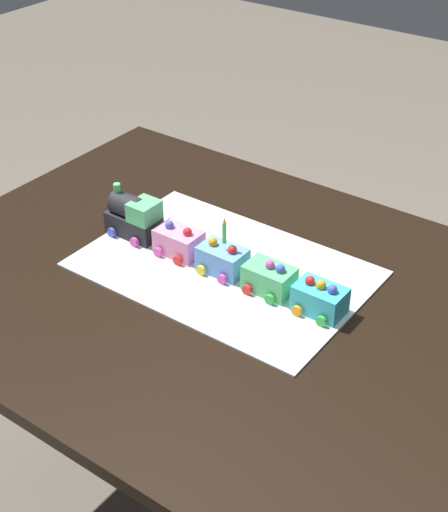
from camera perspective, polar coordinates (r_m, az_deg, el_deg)
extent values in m
cube|color=black|center=(1.59, 0.78, -3.01)|extent=(1.40, 1.00, 0.03)
cube|color=black|center=(2.41, -5.65, 0.37)|extent=(0.07, 0.07, 0.71)
cube|color=silver|center=(1.64, 0.00, -0.93)|extent=(0.60, 0.40, 0.00)
cube|color=#232328|center=(1.75, -6.71, 2.34)|extent=(0.12, 0.06, 0.05)
cylinder|color=#232328|center=(1.74, -7.19, 3.74)|extent=(0.07, 0.05, 0.05)
cube|color=#59CC7A|center=(1.71, -5.95, 3.34)|extent=(0.06, 0.06, 0.04)
cylinder|color=#59CC7A|center=(1.74, -7.95, 4.90)|extent=(0.02, 0.02, 0.03)
sphere|color=#F4EFCC|center=(1.79, -8.36, 3.21)|extent=(0.02, 0.02, 0.02)
cylinder|color=#4C59D8|center=(1.76, -8.29, 1.78)|extent=(0.02, 0.01, 0.02)
cylinder|color=#D84CB2|center=(1.72, -6.62, 1.08)|extent=(0.02, 0.01, 0.02)
cylinder|color=red|center=(1.80, -6.74, 2.77)|extent=(0.02, 0.01, 0.02)
cylinder|color=red|center=(1.76, -5.07, 2.10)|extent=(0.02, 0.01, 0.02)
cube|color=pink|center=(1.67, -3.38, 1.06)|extent=(0.10, 0.06, 0.06)
cylinder|color=#D84CB2|center=(1.68, -4.86, 0.33)|extent=(0.02, 0.01, 0.02)
cylinder|color=red|center=(1.65, -3.40, -0.29)|extent=(0.02, 0.01, 0.02)
cylinder|color=#4C59D8|center=(1.72, -3.32, 1.40)|extent=(0.02, 0.01, 0.02)
cylinder|color=green|center=(1.69, -1.87, 0.82)|extent=(0.02, 0.01, 0.02)
sphere|color=red|center=(1.64, -2.74, 1.79)|extent=(0.02, 0.02, 0.02)
sphere|color=#4C59D8|center=(1.67, -4.09, 2.32)|extent=(0.02, 0.02, 0.02)
cube|color=#669EEA|center=(1.61, -0.12, -0.27)|extent=(0.10, 0.06, 0.06)
cylinder|color=yellow|center=(1.61, -1.66, -1.02)|extent=(0.02, 0.01, 0.02)
cylinder|color=#D84CB2|center=(1.59, -0.08, -1.69)|extent=(0.02, 0.01, 0.02)
cylinder|color=yellow|center=(1.66, -0.15, 0.12)|extent=(0.02, 0.01, 0.02)
cylinder|color=red|center=(1.63, 1.41, -0.51)|extent=(0.02, 0.01, 0.02)
sphere|color=orange|center=(1.61, -0.84, 1.03)|extent=(0.02, 0.02, 0.02)
sphere|color=red|center=(1.58, 0.61, 0.46)|extent=(0.02, 0.02, 0.02)
cube|color=#59CC7A|center=(1.56, 3.39, -1.69)|extent=(0.10, 0.06, 0.06)
cylinder|color=red|center=(1.56, 1.80, -2.48)|extent=(0.02, 0.01, 0.02)
cylinder|color=green|center=(1.53, 3.49, -3.19)|extent=(0.02, 0.01, 0.02)
cylinder|color=#4C59D8|center=(1.61, 3.25, -1.25)|extent=(0.02, 0.01, 0.02)
cylinder|color=yellow|center=(1.58, 4.92, -1.92)|extent=(0.02, 0.01, 0.02)
sphere|color=#4C59D8|center=(1.53, 4.22, -0.97)|extent=(0.02, 0.02, 0.02)
sphere|color=#D84CB2|center=(1.54, 3.43, -0.66)|extent=(0.02, 0.02, 0.02)
cube|color=#38B7C6|center=(1.51, 7.14, -3.21)|extent=(0.10, 0.06, 0.06)
cylinder|color=orange|center=(1.51, 5.50, -4.03)|extent=(0.02, 0.01, 0.02)
cylinder|color=green|center=(1.49, 7.31, -4.78)|extent=(0.02, 0.01, 0.02)
cylinder|color=yellow|center=(1.56, 6.88, -2.71)|extent=(0.02, 0.01, 0.02)
cylinder|color=yellow|center=(1.54, 8.65, -3.41)|extent=(0.02, 0.01, 0.02)
sphere|color=orange|center=(1.49, 7.23, -2.16)|extent=(0.02, 0.02, 0.02)
sphere|color=#4C59D8|center=(1.48, 8.06, -2.49)|extent=(0.02, 0.02, 0.02)
sphere|color=red|center=(1.50, 6.40, -1.84)|extent=(0.02, 0.02, 0.02)
cylinder|color=#66D872|center=(1.57, 0.02, 1.74)|extent=(0.01, 0.01, 0.05)
cone|color=yellow|center=(1.56, 0.02, 2.68)|extent=(0.01, 0.01, 0.01)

